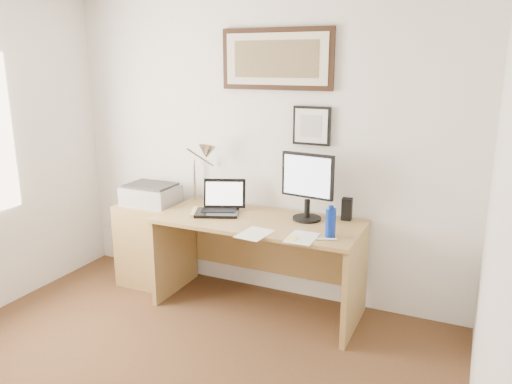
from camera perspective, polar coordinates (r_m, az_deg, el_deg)
The scene contains 18 objects.
wall_back at distance 4.13m, azimuth 0.45°, elevation 5.18°, with size 3.50×0.02×2.50m, color white.
wall_right at distance 1.85m, azimuth 25.79°, elevation -8.51°, with size 0.02×4.00×2.50m, color white.
side_cabinet at distance 4.54m, azimuth -11.97°, elevation -5.81°, with size 0.50×0.40×0.73m, color olive.
water_bottle at distance 3.48m, azimuth 8.52°, elevation -3.52°, with size 0.07×0.07×0.21m, color navy.
bottle_cap at distance 3.45m, azimuth 8.59°, elevation -1.74°, with size 0.04×0.04×0.02m, color navy.
speaker at distance 3.88m, azimuth 10.34°, elevation -1.94°, with size 0.08×0.07×0.17m, color black.
paper_sheet_a at distance 3.54m, azimuth -0.18°, elevation -4.79°, with size 0.19×0.27×0.00m, color white.
paper_sheet_b at distance 3.47m, azimuth 5.25°, elevation -5.21°, with size 0.19×0.27×0.00m, color white.
sticky_pad at distance 3.45m, azimuth 4.12°, elevation -5.29°, with size 0.08×0.08×0.01m, color #EBEF71.
marker_pen at distance 3.45m, azimuth 8.07°, elevation -5.35°, with size 0.02×0.02×0.14m, color white.
book at distance 4.06m, azimuth -7.40°, elevation -2.24°, with size 0.18×0.24×0.02m, color #E2C66A.
desk at distance 4.01m, azimuth 0.73°, elevation -6.01°, with size 1.60×0.70×0.75m.
laptop at distance 4.02m, azimuth -4.16°, elevation -1.58°, with size 0.41×0.41×0.26m.
lcd_monitor at distance 3.79m, azimuth 5.89°, elevation 0.99°, with size 0.42×0.22×0.52m.
printer at distance 4.41m, azimuth -11.91°, elevation -0.26°, with size 0.44×0.34×0.18m.
desk_lamp at distance 4.16m, azimuth -5.78°, elevation 4.30°, with size 0.29×0.27×0.53m.
picture_large at distance 3.99m, azimuth 2.34°, elevation 14.94°, with size 0.92×0.04×0.47m.
picture_small at distance 3.91m, azimuth 6.37°, elevation 7.53°, with size 0.30×0.03×0.30m.
Camera 1 is at (1.66, -1.72, 1.93)m, focal length 35.00 mm.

